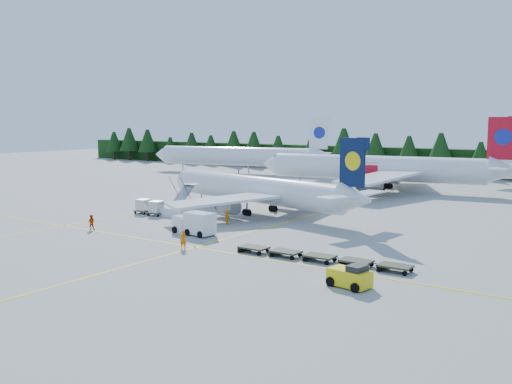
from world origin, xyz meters
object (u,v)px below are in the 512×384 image
Objects in this scene: baggage_tug at (350,276)px; airliner_red at (371,168)px; airliner_navy at (251,189)px; service_truck at (194,223)px; airstairs at (174,209)px.

airliner_red is at bearing 121.72° from baggage_tug.
airliner_navy is 10.53× the size of baggage_tug.
service_truck is at bearing 169.04° from baggage_tug.
airliner_navy is at bearing 146.74° from baggage_tug.
airliner_navy is 10.56m from airstairs.
airliner_red is 7.28× the size of airstairs.
service_truck is at bearing -42.88° from airstairs.
service_truck is at bearing -97.63° from airliner_red.
baggage_tug is (22.71, -56.69, -3.05)m from airliner_red.
airliner_red is (3.45, 32.17, 0.76)m from airliner_navy.
airliner_navy reaches higher than service_truck.
airstairs is 12.90m from service_truck.
airliner_red is at bearing 96.98° from service_truck.
airliner_navy is 16.49m from service_truck.
baggage_tug is at bearing -14.14° from service_truck.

